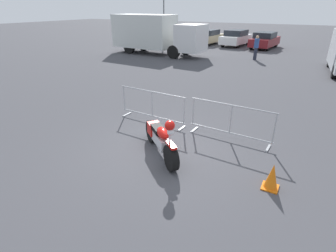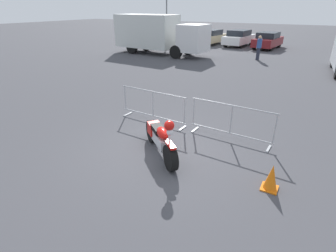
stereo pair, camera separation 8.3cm
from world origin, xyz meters
name	(u,v)px [view 2 (the right image)]	position (x,y,z in m)	size (l,w,h in m)	color
ground_plane	(163,149)	(0.00, 0.00, 0.00)	(120.00, 120.00, 0.00)	#424247
motorcycle	(160,138)	(0.07, -0.26, 0.47)	(1.76, 1.55, 1.23)	black
crowd_barrier_near	(153,106)	(-1.25, 1.46, 0.56)	(2.49, 0.56, 1.07)	#9EA0A5
crowd_barrier_far	(231,122)	(1.40, 1.46, 0.56)	(2.49, 0.56, 1.07)	#9EA0A5
box_truck	(156,33)	(-8.52, 13.30, 1.64)	(7.82, 2.69, 2.98)	silver
parked_car_red	(163,34)	(-12.29, 20.87, 0.75)	(2.21, 4.51, 1.48)	#B21E19
parked_car_black	(189,35)	(-9.52, 21.59, 0.69)	(2.05, 4.18, 1.37)	black
parked_car_tan	(212,37)	(-6.74, 21.12, 0.72)	(2.12, 4.33, 1.42)	tan
parked_car_white	(239,38)	(-3.97, 21.33, 0.76)	(2.23, 4.56, 1.49)	white
parked_car_maroon	(268,40)	(-1.20, 20.88, 0.73)	(2.15, 4.39, 1.44)	maroon
pedestrian	(259,47)	(-0.69, 14.64, 0.92)	(0.44, 0.44, 1.69)	#262838
traffic_cone	(271,178)	(2.86, -0.36, 0.29)	(0.34, 0.34, 0.59)	orange
street_lamp	(167,4)	(-10.30, 18.13, 3.71)	(0.36, 0.70, 5.68)	#595B60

